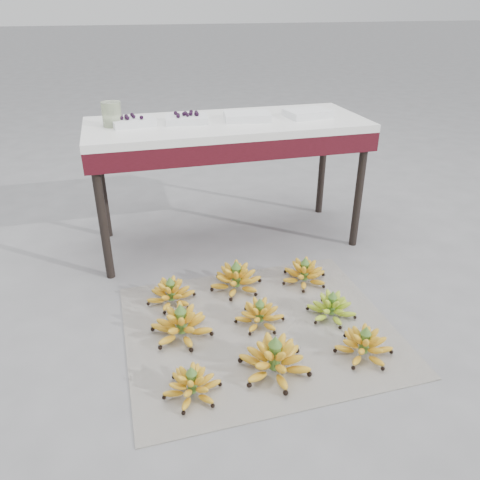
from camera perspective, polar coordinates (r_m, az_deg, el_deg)
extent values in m
plane|color=slate|center=(2.26, 0.73, -11.25)|extent=(60.00, 60.00, 0.00)
cube|color=beige|center=(2.28, 2.37, -10.74)|extent=(1.26, 1.06, 0.01)
ellipsoid|color=yellow|center=(1.95, -5.84, -17.44)|extent=(0.26, 0.26, 0.07)
ellipsoid|color=yellow|center=(1.93, -5.88, -16.81)|extent=(0.18, 0.18, 0.05)
ellipsoid|color=yellow|center=(1.91, -5.92, -16.20)|extent=(0.12, 0.12, 0.04)
cylinder|color=#467029|center=(1.93, -5.88, -16.81)|extent=(0.04, 0.04, 0.09)
cone|color=#467029|center=(1.89, -5.97, -15.50)|extent=(0.04, 0.04, 0.03)
ellipsoid|color=yellow|center=(2.03, 4.21, -14.70)|extent=(0.37, 0.37, 0.09)
ellipsoid|color=yellow|center=(2.00, 4.25, -13.87)|extent=(0.26, 0.26, 0.07)
ellipsoid|color=yellow|center=(1.98, 4.29, -13.06)|extent=(0.17, 0.17, 0.06)
cylinder|color=#467029|center=(2.00, 4.25, -13.87)|extent=(0.05, 0.05, 0.12)
cone|color=#467029|center=(1.95, 4.33, -12.13)|extent=(0.06, 0.06, 0.04)
ellipsoid|color=yellow|center=(2.18, 14.83, -12.58)|extent=(0.33, 0.33, 0.07)
ellipsoid|color=yellow|center=(2.16, 14.94, -11.91)|extent=(0.23, 0.23, 0.06)
ellipsoid|color=yellow|center=(2.14, 15.04, -11.27)|extent=(0.15, 0.15, 0.05)
cylinder|color=#467029|center=(2.16, 14.94, -11.91)|extent=(0.04, 0.04, 0.10)
cone|color=#467029|center=(2.12, 15.15, -10.54)|extent=(0.05, 0.05, 0.04)
ellipsoid|color=yellow|center=(2.23, -7.13, -10.55)|extent=(0.38, 0.38, 0.09)
ellipsoid|color=yellow|center=(2.20, -7.19, -9.78)|extent=(0.26, 0.26, 0.06)
ellipsoid|color=yellow|center=(2.18, -7.24, -9.05)|extent=(0.17, 0.17, 0.05)
cylinder|color=#467029|center=(2.20, -7.19, -9.78)|extent=(0.05, 0.05, 0.12)
cone|color=#467029|center=(2.16, -7.30, -8.20)|extent=(0.06, 0.06, 0.04)
ellipsoid|color=yellow|center=(2.29, 2.41, -9.37)|extent=(0.31, 0.31, 0.07)
ellipsoid|color=yellow|center=(2.27, 2.42, -8.75)|extent=(0.22, 0.22, 0.05)
ellipsoid|color=yellow|center=(2.25, 2.44, -8.16)|extent=(0.14, 0.14, 0.04)
cylinder|color=#467029|center=(2.27, 2.42, -8.75)|extent=(0.04, 0.04, 0.10)
cone|color=#467029|center=(2.23, 2.45, -7.49)|extent=(0.05, 0.05, 0.03)
ellipsoid|color=#6AA21C|center=(2.38, 11.05, -8.35)|extent=(0.31, 0.31, 0.07)
ellipsoid|color=#6AA21C|center=(2.36, 11.12, -7.74)|extent=(0.22, 0.22, 0.05)
ellipsoid|color=#6AA21C|center=(2.34, 11.19, -7.15)|extent=(0.14, 0.14, 0.04)
cylinder|color=#467029|center=(2.36, 11.12, -7.74)|extent=(0.04, 0.04, 0.10)
cone|color=#467029|center=(2.32, 11.26, -6.49)|extent=(0.05, 0.05, 0.04)
ellipsoid|color=yellow|center=(2.46, -8.38, -6.75)|extent=(0.31, 0.31, 0.07)
ellipsoid|color=yellow|center=(2.44, -8.43, -6.12)|extent=(0.22, 0.22, 0.06)
ellipsoid|color=yellow|center=(2.42, -8.48, -5.53)|extent=(0.14, 0.14, 0.05)
cylinder|color=#467029|center=(2.44, -8.43, -6.12)|extent=(0.04, 0.04, 0.10)
cone|color=#467029|center=(2.40, -8.53, -4.85)|extent=(0.05, 0.05, 0.04)
ellipsoid|color=yellow|center=(2.54, -0.47, -5.09)|extent=(0.29, 0.29, 0.08)
ellipsoid|color=yellow|center=(2.52, -0.48, -4.40)|extent=(0.21, 0.21, 0.06)
ellipsoid|color=yellow|center=(2.50, -0.48, -3.73)|extent=(0.13, 0.13, 0.05)
cylinder|color=#467029|center=(2.52, -0.48, -4.40)|extent=(0.05, 0.05, 0.11)
cone|color=#467029|center=(2.48, -0.48, -2.97)|extent=(0.05, 0.05, 0.04)
ellipsoid|color=yellow|center=(2.62, 7.82, -4.35)|extent=(0.31, 0.31, 0.08)
ellipsoid|color=yellow|center=(2.60, 7.87, -3.73)|extent=(0.22, 0.22, 0.06)
ellipsoid|color=yellow|center=(2.58, 7.91, -3.14)|extent=(0.14, 0.14, 0.05)
cylinder|color=#467029|center=(2.60, 7.87, -3.73)|extent=(0.04, 0.04, 0.10)
cone|color=#467029|center=(2.57, 7.96, -2.48)|extent=(0.05, 0.05, 0.04)
cylinder|color=black|center=(2.60, -16.42, 2.60)|extent=(0.05, 0.05, 0.73)
cylinder|color=black|center=(2.95, 14.31, 5.83)|extent=(0.05, 0.05, 0.73)
cylinder|color=black|center=(3.10, -16.51, 6.61)|extent=(0.05, 0.05, 0.73)
cylinder|color=black|center=(3.40, 10.02, 9.12)|extent=(0.05, 0.05, 0.73)
cube|color=#470D18|center=(2.82, -1.56, 12.41)|extent=(1.62, 0.65, 0.11)
cube|color=white|center=(2.80, -1.58, 13.90)|extent=(1.62, 0.65, 0.04)
cube|color=white|center=(2.75, -12.93, 13.85)|extent=(0.26, 0.20, 0.04)
sphere|color=black|center=(2.72, -13.54, 14.26)|extent=(0.02, 0.02, 0.02)
sphere|color=black|center=(2.79, -13.02, 14.65)|extent=(0.02, 0.02, 0.02)
sphere|color=black|center=(2.78, -14.31, 14.48)|extent=(0.02, 0.02, 0.02)
sphere|color=black|center=(2.79, -13.02, 14.66)|extent=(0.02, 0.02, 0.02)
sphere|color=black|center=(2.75, -12.85, 14.47)|extent=(0.02, 0.02, 0.02)
sphere|color=black|center=(2.76, -13.70, 14.45)|extent=(0.02, 0.02, 0.02)
sphere|color=black|center=(2.71, -11.93, 14.41)|extent=(0.02, 0.02, 0.02)
sphere|color=black|center=(2.73, -14.26, 14.23)|extent=(0.02, 0.02, 0.02)
sphere|color=black|center=(2.73, -13.68, 14.32)|extent=(0.02, 0.02, 0.02)
cube|color=white|center=(2.77, -6.54, 14.42)|extent=(0.25, 0.20, 0.04)
sphere|color=black|center=(2.71, -7.55, 14.75)|extent=(0.02, 0.02, 0.02)
sphere|color=black|center=(2.75, -5.25, 15.03)|extent=(0.02, 0.02, 0.02)
sphere|color=black|center=(2.81, -5.98, 15.29)|extent=(0.02, 0.02, 0.02)
sphere|color=black|center=(2.78, -6.68, 15.12)|extent=(0.02, 0.02, 0.02)
sphere|color=black|center=(2.80, -5.36, 15.24)|extent=(0.02, 0.02, 0.02)
sphere|color=black|center=(2.74, -7.57, 14.89)|extent=(0.02, 0.02, 0.02)
sphere|color=black|center=(2.76, -5.40, 15.07)|extent=(0.02, 0.02, 0.02)
sphere|color=black|center=(2.74, -6.40, 14.92)|extent=(0.02, 0.02, 0.02)
sphere|color=black|center=(2.79, -7.86, 15.09)|extent=(0.02, 0.02, 0.02)
sphere|color=black|center=(2.76, -6.86, 15.02)|extent=(0.02, 0.02, 0.02)
sphere|color=black|center=(2.76, -6.03, 15.07)|extent=(0.02, 0.02, 0.02)
cube|color=white|center=(2.81, 0.85, 14.83)|extent=(0.29, 0.22, 0.04)
cube|color=white|center=(2.92, 8.26, 15.04)|extent=(0.28, 0.22, 0.04)
cylinder|color=beige|center=(2.75, -15.37, 14.58)|extent=(0.13, 0.13, 0.13)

